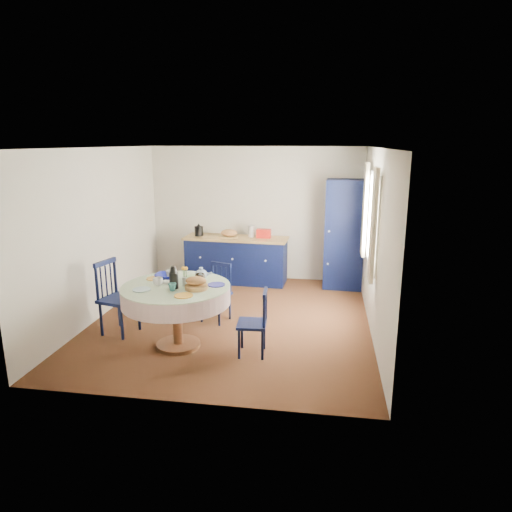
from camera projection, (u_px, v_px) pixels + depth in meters
The scene contains 17 objects.
floor at pixel (232, 320), 6.79m from camera, with size 4.50×4.50×0.00m, color black.
ceiling at pixel (230, 148), 6.18m from camera, with size 4.50×4.50×0.00m, color white.
wall_back at pixel (255, 214), 8.64m from camera, with size 4.00×0.02×2.50m, color silver.
wall_left at pixel (100, 234), 6.78m from camera, with size 0.02×4.50×2.50m, color silver.
wall_right at pixel (375, 242), 6.19m from camera, with size 0.02×4.50×2.50m, color silver.
window at pixel (371, 219), 6.42m from camera, with size 0.10×1.74×1.45m.
kitchen_counter at pixel (236, 259), 8.55m from camera, with size 1.95×0.70×1.10m.
pantry_cabinet at pixel (344, 235), 8.10m from camera, with size 0.70×0.52×1.95m.
dining_table at pixel (177, 295), 5.74m from camera, with size 1.36×1.36×1.11m.
chair_left at pixel (116, 297), 6.23m from camera, with size 0.53×0.55×1.02m.
chair_far at pixel (217, 292), 6.70m from camera, with size 0.48×0.47×0.85m.
chair_right at pixel (255, 322), 5.60m from camera, with size 0.38×0.39×0.83m.
mug_a at pixel (158, 282), 5.71m from camera, with size 0.12×0.12×0.10m, color silver.
mug_b at pixel (172, 287), 5.50m from camera, with size 0.10×0.10×0.09m, color #357677.
mug_c at pixel (200, 278), 5.86m from camera, with size 0.13×0.13×0.10m, color black.
mug_d at pixel (170, 274), 6.02m from camera, with size 0.11×0.11×0.10m, color silver.
cobalt_bowl at pixel (166, 276), 5.99m from camera, with size 0.28×0.28×0.07m, color navy.
Camera 1 is at (1.32, -6.23, 2.58)m, focal length 32.00 mm.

